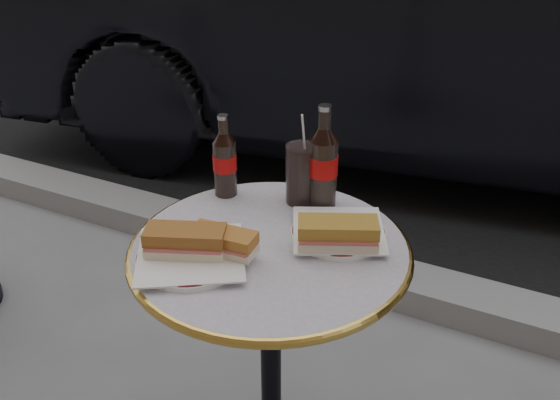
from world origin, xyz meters
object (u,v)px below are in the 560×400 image
at_px(plate_right, 338,233).
at_px(parked_car, 452,12).
at_px(plate_left, 191,257).
at_px(bistro_table, 271,370).
at_px(cola_bottle_left, 224,155).
at_px(cola_glass, 301,174).
at_px(cola_bottle_right, 323,157).

xyz_separation_m(plate_right, parked_car, (-0.25, 2.19, 0.04)).
bearing_deg(plate_left, bistro_table, 45.42).
height_order(plate_right, cola_bottle_left, cola_bottle_left).
relative_size(bistro_table, cola_bottle_left, 3.47).
bearing_deg(plate_right, plate_left, -136.59).
relative_size(bistro_table, plate_right, 3.45).
height_order(bistro_table, cola_glass, cola_glass).
distance_m(bistro_table, cola_bottle_left, 0.54).
distance_m(plate_left, plate_right, 0.33).
height_order(cola_bottle_right, cola_glass, cola_bottle_right).
distance_m(plate_left, cola_bottle_right, 0.39).
bearing_deg(cola_bottle_left, cola_glass, 13.83).
bearing_deg(cola_glass, plate_right, -36.09).
height_order(plate_left, cola_glass, cola_glass).
distance_m(plate_right, cola_bottle_left, 0.34).
height_order(plate_left, cola_bottle_left, cola_bottle_left).
bearing_deg(plate_right, parked_car, 96.43).
height_order(cola_bottle_left, cola_bottle_right, cola_bottle_right).
bearing_deg(cola_bottle_left, plate_left, -73.65).
relative_size(bistro_table, cola_bottle_right, 2.87).
relative_size(cola_bottle_right, parked_car, 0.05).
xyz_separation_m(cola_bottle_left, parked_car, (0.08, 2.13, -0.06)).
xyz_separation_m(cola_bottle_left, cola_bottle_right, (0.24, 0.06, 0.02)).
distance_m(plate_right, cola_glass, 0.19).
relative_size(cola_bottle_left, cola_bottle_right, 0.83).
xyz_separation_m(plate_left, plate_right, (0.24, 0.23, -0.00)).
height_order(bistro_table, plate_right, plate_right).
bearing_deg(parked_car, cola_glass, 173.58).
height_order(cola_bottle_left, cola_glass, cola_bottle_left).
bearing_deg(parked_car, bistro_table, 173.87).
bearing_deg(cola_bottle_right, bistro_table, -97.75).
height_order(plate_right, cola_bottle_right, cola_bottle_right).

